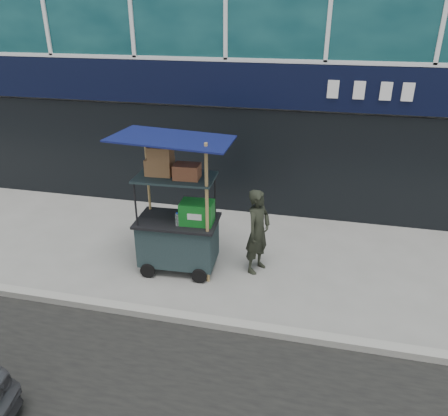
# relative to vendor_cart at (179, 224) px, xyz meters

# --- Properties ---
(ground) EXTENTS (80.00, 80.00, 0.00)m
(ground) POSITION_rel_vendor_cart_xyz_m (0.24, -1.22, -0.90)
(ground) COLOR slate
(ground) RESTS_ON ground
(curb) EXTENTS (80.00, 0.18, 0.12)m
(curb) POSITION_rel_vendor_cart_xyz_m (0.24, -1.42, -0.84)
(curb) COLOR gray
(curb) RESTS_ON ground
(vendor_cart) EXTENTS (1.96, 1.42, 2.56)m
(vendor_cart) POSITION_rel_vendor_cart_xyz_m (0.00, 0.00, 0.00)
(vendor_cart) COLOR #182729
(vendor_cart) RESTS_ON ground
(vendor_man) EXTENTS (0.57, 0.67, 1.57)m
(vendor_man) POSITION_rel_vendor_cart_xyz_m (1.38, 0.27, -0.11)
(vendor_man) COLOR black
(vendor_man) RESTS_ON ground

